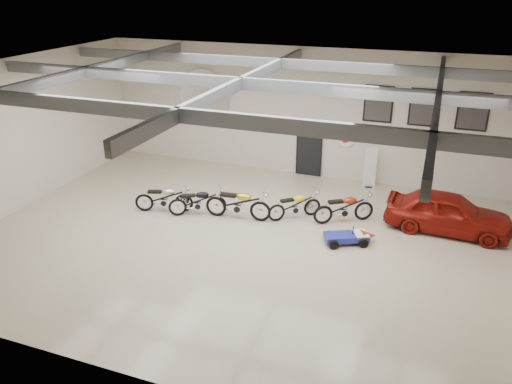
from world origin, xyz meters
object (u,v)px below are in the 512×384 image
(motorcycle_yellow, at_px, (295,205))
(motorcycle_red, at_px, (344,207))
(vintage_car, at_px, (448,212))
(banner_stand, at_px, (370,167))
(motorcycle_black, at_px, (197,201))
(go_kart, at_px, (351,235))
(motorcycle_gold, at_px, (238,203))
(motorcycle_silver, at_px, (164,198))

(motorcycle_yellow, xyz_separation_m, motorcycle_red, (1.57, 0.28, 0.04))
(motorcycle_red, xyz_separation_m, vintage_car, (3.15, 0.49, 0.12))
(banner_stand, relative_size, motorcycle_black, 0.88)
(go_kart, bearing_deg, banner_stand, 65.37)
(motorcycle_black, xyz_separation_m, motorcycle_gold, (1.38, 0.19, 0.07))
(banner_stand, relative_size, motorcycle_gold, 0.77)
(motorcycle_yellow, distance_m, go_kart, 2.31)
(motorcycle_silver, bearing_deg, motorcycle_red, -6.77)
(motorcycle_gold, height_order, vintage_car, vintage_car)
(motorcycle_yellow, bearing_deg, motorcycle_red, -29.43)
(motorcycle_gold, relative_size, go_kart, 1.37)
(motorcycle_silver, distance_m, motorcycle_yellow, 4.42)
(banner_stand, bearing_deg, motorcycle_black, -153.89)
(motorcycle_silver, xyz_separation_m, vintage_car, (9.02, 1.78, 0.14))
(motorcycle_black, height_order, motorcycle_red, motorcycle_red)
(motorcycle_gold, relative_size, motorcycle_red, 1.08)
(motorcycle_silver, distance_m, vintage_car, 9.19)
(banner_stand, xyz_separation_m, motorcycle_black, (-5.04, -4.37, -0.34))
(motorcycle_silver, relative_size, motorcycle_gold, 0.89)
(motorcycle_black, distance_m, vintage_car, 8.01)
(banner_stand, height_order, motorcycle_silver, banner_stand)
(motorcycle_gold, xyz_separation_m, motorcycle_yellow, (1.74, 0.67, -0.09))
(motorcycle_gold, xyz_separation_m, go_kart, (3.79, -0.38, -0.28))
(banner_stand, bearing_deg, motorcycle_silver, -158.78)
(motorcycle_yellow, xyz_separation_m, vintage_car, (4.72, 0.77, 0.17))
(motorcycle_red, bearing_deg, go_kart, -102.46)
(go_kart, height_order, vintage_car, vintage_car)
(motorcycle_yellow, relative_size, vintage_car, 0.49)
(motorcycle_black, xyz_separation_m, go_kart, (5.17, -0.19, -0.20))
(banner_stand, relative_size, motorcycle_red, 0.83)
(motorcycle_silver, height_order, motorcycle_gold, motorcycle_gold)
(motorcycle_silver, height_order, go_kart, motorcycle_silver)
(banner_stand, bearing_deg, go_kart, -103.13)
(go_kart, xyz_separation_m, vintage_car, (2.67, 1.82, 0.35))
(motorcycle_black, bearing_deg, motorcycle_silver, 159.49)
(motorcycle_gold, distance_m, go_kart, 3.82)
(motorcycle_gold, distance_m, motorcycle_red, 3.44)
(motorcycle_gold, bearing_deg, motorcycle_silver, -177.87)
(banner_stand, xyz_separation_m, motorcycle_gold, (-3.65, -4.18, -0.27))
(vintage_car, bearing_deg, motorcycle_black, 104.56)
(motorcycle_silver, height_order, vintage_car, vintage_car)
(motorcycle_gold, height_order, motorcycle_yellow, motorcycle_gold)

